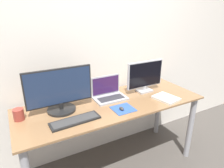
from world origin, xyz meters
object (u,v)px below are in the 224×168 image
at_px(monitor_right, 145,76).
at_px(keyboard, 75,121).
at_px(laptop, 108,93).
at_px(book, 166,98).
at_px(mug, 19,115).
at_px(monitor_left, 60,91).
at_px(mouse, 122,108).

bearing_deg(monitor_right, keyboard, -164.62).
bearing_deg(laptop, book, -32.11).
xyz_separation_m(monitor_right, laptop, (-0.43, 0.04, -0.13)).
distance_m(monitor_right, mug, 1.29).
xyz_separation_m(monitor_left, monitor_right, (0.93, 0.00, -0.01)).
relative_size(monitor_right, keyboard, 1.05).
height_order(monitor_left, keyboard, monitor_left).
height_order(monitor_right, mug, monitor_right).
bearing_deg(laptop, keyboard, -147.97).
bearing_deg(book, laptop, 147.89).
bearing_deg(monitor_left, book, -15.19).
bearing_deg(mouse, keyboard, 177.80).
xyz_separation_m(keyboard, mouse, (0.44, -0.02, 0.01)).
xyz_separation_m(monitor_left, mouse, (0.48, -0.26, -0.17)).
bearing_deg(monitor_left, monitor_right, 0.01).
bearing_deg(monitor_right, monitor_left, -179.99).
distance_m(mouse, mug, 0.88).
bearing_deg(book, monitor_left, 164.81).
xyz_separation_m(mouse, book, (0.52, -0.01, -0.01)).
xyz_separation_m(monitor_right, mug, (-1.28, 0.01, -0.13)).
bearing_deg(mouse, book, -1.41).
distance_m(monitor_right, book, 0.33).
xyz_separation_m(laptop, book, (0.50, -0.31, -0.04)).
height_order(laptop, keyboard, laptop).
bearing_deg(monitor_left, mouse, -28.14).
relative_size(keyboard, mouse, 7.41).
bearing_deg(mouse, mug, 162.45).
bearing_deg(mug, book, -11.58).
bearing_deg(book, monitor_right, 104.67).
relative_size(monitor_left, monitor_right, 1.34).
bearing_deg(mouse, monitor_right, 30.19).
xyz_separation_m(keyboard, mug, (-0.40, 0.25, 0.04)).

